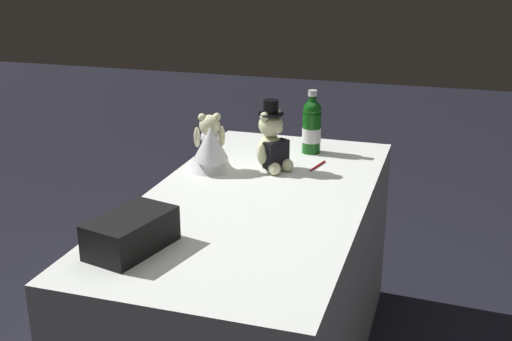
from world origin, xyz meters
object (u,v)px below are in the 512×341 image
object	(u,v)px
champagne_bottle	(312,126)
gift_case_black	(131,233)
teddy_bear_groom	(272,144)
teddy_bear_bride	(210,146)
signing_pen	(317,166)

from	to	relation	value
champagne_bottle	gift_case_black	distance (m)	1.14
teddy_bear_groom	teddy_bear_bride	world-z (taller)	teddy_bear_groom
teddy_bear_groom	champagne_bottle	xyz separation A→B (m)	(0.28, -0.10, 0.01)
teddy_bear_bride	signing_pen	world-z (taller)	teddy_bear_bride
teddy_bear_bride	gift_case_black	distance (m)	0.75
champagne_bottle	teddy_bear_groom	bearing A→B (deg)	160.29
teddy_bear_groom	signing_pen	distance (m)	0.22
signing_pen	gift_case_black	xyz separation A→B (m)	(-0.91, 0.36, 0.05)
teddy_bear_groom	champagne_bottle	distance (m)	0.29
teddy_bear_groom	gift_case_black	xyz separation A→B (m)	(-0.83, 0.20, -0.06)
signing_pen	teddy_bear_groom	bearing A→B (deg)	117.43
teddy_bear_bride	gift_case_black	size ratio (longest dim) A/B	0.78
champagne_bottle	teddy_bear_bride	bearing A→B (deg)	136.85
teddy_bear_bride	signing_pen	bearing A→B (deg)	-67.52
teddy_bear_groom	signing_pen	world-z (taller)	teddy_bear_groom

